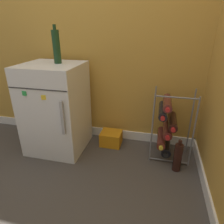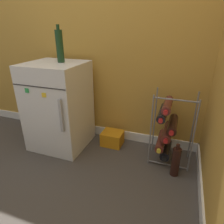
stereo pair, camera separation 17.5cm
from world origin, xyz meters
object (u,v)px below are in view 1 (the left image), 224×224
Objects in this scene: soda_box at (111,138)px; fridge_top_bottle at (56,47)px; mini_fridge at (56,108)px; loose_bottle_floor at (178,157)px; wine_rack at (166,126)px.

soda_box is 0.66× the size of fridge_top_bottle.
mini_fridge is 1.14m from loose_bottle_floor.
soda_box is at bearing 171.72° from wine_rack.
loose_bottle_floor is at bearing -5.48° from mini_fridge.
wine_rack reaches higher than loose_bottle_floor.
wine_rack is 0.57m from soda_box.
soda_box is 0.71× the size of loose_bottle_floor.
wine_rack is at bearing 2.00° from fridge_top_bottle.
fridge_top_bottle is (0.05, 0.04, 0.54)m from mini_fridge.
fridge_top_bottle is at bearing 172.14° from loose_bottle_floor.
mini_fridge is 2.85× the size of loose_bottle_floor.
loose_bottle_floor is at bearing -7.86° from fridge_top_bottle.
loose_bottle_floor is at bearing -22.27° from soda_box.
fridge_top_bottle is at bearing 38.44° from mini_fridge.
soda_box is at bearing 13.83° from fridge_top_bottle.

